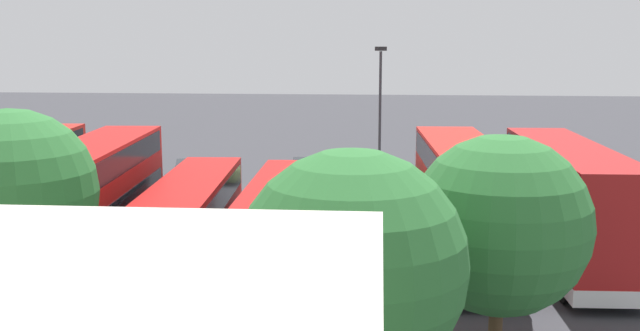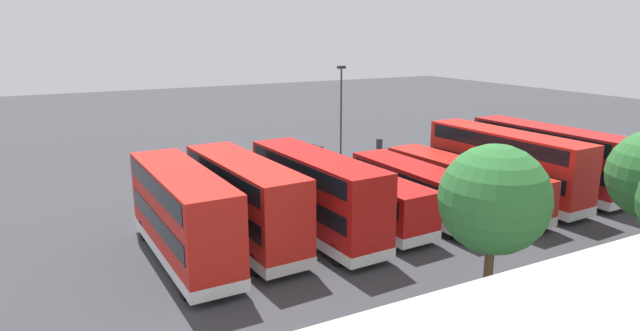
# 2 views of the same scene
# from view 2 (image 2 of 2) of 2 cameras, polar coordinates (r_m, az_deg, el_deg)

# --- Properties ---
(ground_plane) EXTENTS (140.00, 140.00, 0.00)m
(ground_plane) POSITION_cam_2_polar(r_m,az_deg,el_deg) (43.11, -1.87, -0.82)
(ground_plane) COLOR #38383D
(bus_double_decker_near_end) EXTENTS (2.93, 11.56, 4.55)m
(bus_double_decker_near_end) POSITION_cam_2_polar(r_m,az_deg,el_deg) (40.94, 22.55, 0.83)
(bus_double_decker_near_end) COLOR #A51919
(bus_double_decker_near_end) RESTS_ON ground
(bus_double_decker_second) EXTENTS (3.16, 11.86, 4.55)m
(bus_double_decker_second) POSITION_cam_2_polar(r_m,az_deg,el_deg) (38.06, 18.72, 0.24)
(bus_double_decker_second) COLOR red
(bus_double_decker_second) RESTS_ON ground
(bus_single_deck_third) EXTENTS (3.28, 12.17, 2.95)m
(bus_single_deck_third) POSITION_cam_2_polar(r_m,az_deg,el_deg) (35.70, 14.63, -1.72)
(bus_single_deck_third) COLOR red
(bus_single_deck_third) RESTS_ON ground
(bus_single_deck_fourth) EXTENTS (2.75, 10.86, 2.95)m
(bus_single_deck_fourth) POSITION_cam_2_polar(r_m,az_deg,el_deg) (33.76, 10.13, -2.38)
(bus_single_deck_fourth) COLOR #B71411
(bus_single_deck_fourth) RESTS_ON ground
(bus_single_deck_fifth) EXTENTS (3.17, 10.90, 2.95)m
(bus_single_deck_fifth) POSITION_cam_2_polar(r_m,az_deg,el_deg) (32.08, 4.30, -3.06)
(bus_single_deck_fifth) COLOR #B71411
(bus_single_deck_fifth) RESTS_ON ground
(bus_double_decker_sixth) EXTENTS (3.19, 10.56, 4.55)m
(bus_double_decker_sixth) POSITION_cam_2_polar(r_m,az_deg,el_deg) (29.38, -0.40, -2.95)
(bus_double_decker_sixth) COLOR #B71411
(bus_double_decker_sixth) RESTS_ON ground
(bus_double_decker_seventh) EXTENTS (3.18, 10.32, 4.55)m
(bus_double_decker_seventh) POSITION_cam_2_polar(r_m,az_deg,el_deg) (28.51, -7.89, -3.61)
(bus_double_decker_seventh) COLOR red
(bus_double_decker_seventh) RESTS_ON ground
(bus_double_decker_far_end) EXTENTS (2.83, 10.53, 4.55)m
(bus_double_decker_far_end) POSITION_cam_2_polar(r_m,az_deg,el_deg) (27.12, -14.13, -4.84)
(bus_double_decker_far_end) COLOR red
(bus_double_decker_far_end) RESTS_ON ground
(box_truck_blue) EXTENTS (4.04, 7.86, 3.20)m
(box_truck_blue) POSITION_cam_2_polar(r_m,az_deg,el_deg) (46.09, 30.24, 0.41)
(box_truck_blue) COLOR #235999
(box_truck_blue) RESTS_ON ground
(car_hatchback_silver) EXTENTS (2.78, 4.62, 1.43)m
(car_hatchback_silver) POSITION_cam_2_polar(r_m,az_deg,el_deg) (41.92, -8.93, -0.43)
(car_hatchback_silver) COLOR black
(car_hatchback_silver) RESTS_ON ground
(car_small_green) EXTENTS (4.26, 2.42, 1.43)m
(car_small_green) POSITION_cam_2_polar(r_m,az_deg,el_deg) (46.24, -1.30, 1.09)
(car_small_green) COLOR #A5D14C
(car_small_green) RESTS_ON ground
(lamp_post_tall) EXTENTS (0.70, 0.30, 8.00)m
(lamp_post_tall) POSITION_cam_2_polar(r_m,az_deg,el_deg) (47.96, 2.21, 6.38)
(lamp_post_tall) COLOR #38383D
(lamp_post_tall) RESTS_ON ground
(waste_bin_yellow) EXTENTS (0.60, 0.60, 0.95)m
(waste_bin_yellow) POSITION_cam_2_polar(r_m,az_deg,el_deg) (52.41, 6.20, 2.30)
(waste_bin_yellow) COLOR #333338
(waste_bin_yellow) RESTS_ON ground
(tree_midright) EXTENTS (4.20, 4.20, 6.90)m
(tree_midright) POSITION_cam_2_polar(r_m,az_deg,el_deg) (21.60, 17.68, -3.42)
(tree_midright) COLOR #4C3823
(tree_midright) RESTS_ON ground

